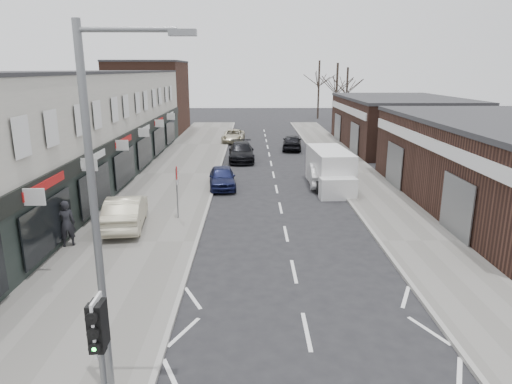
{
  "coord_description": "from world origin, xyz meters",
  "views": [
    {
      "loc": [
        -1.56,
        -9.5,
        7.23
      ],
      "look_at": [
        -1.39,
        7.66,
        2.6
      ],
      "focal_mm": 32.0,
      "sensor_mm": 36.0,
      "label": 1
    }
  ],
  "objects_px": {
    "sedan_on_pavement": "(126,211)",
    "parked_car_left_b": "(241,152)",
    "pedestrian": "(66,223)",
    "parked_car_left_a": "(222,177)",
    "white_van": "(330,170)",
    "street_lamp": "(103,205)",
    "parked_car_right_a": "(321,174)",
    "parked_car_left_c": "(233,136)",
    "traffic_light": "(99,338)",
    "warning_sign": "(177,177)",
    "parked_car_right_b": "(292,142)"
  },
  "relations": [
    {
      "from": "parked_car_right_b",
      "to": "sedan_on_pavement",
      "type": "bearing_deg",
      "value": 71.65
    },
    {
      "from": "pedestrian",
      "to": "parked_car_left_b",
      "type": "bearing_deg",
      "value": -134.18
    },
    {
      "from": "parked_car_right_b",
      "to": "warning_sign",
      "type": "bearing_deg",
      "value": 75.68
    },
    {
      "from": "street_lamp",
      "to": "sedan_on_pavement",
      "type": "height_order",
      "value": "street_lamp"
    },
    {
      "from": "street_lamp",
      "to": "pedestrian",
      "type": "relative_size",
      "value": 4.11
    },
    {
      "from": "pedestrian",
      "to": "parked_car_left_a",
      "type": "height_order",
      "value": "pedestrian"
    },
    {
      "from": "sedan_on_pavement",
      "to": "parked_car_left_b",
      "type": "xyz_separation_m",
      "value": [
        5.02,
        16.46,
        -0.14
      ]
    },
    {
      "from": "warning_sign",
      "to": "parked_car_right_a",
      "type": "distance_m",
      "value": 10.82
    },
    {
      "from": "traffic_light",
      "to": "parked_car_right_a",
      "type": "distance_m",
      "value": 22.37
    },
    {
      "from": "pedestrian",
      "to": "parked_car_left_a",
      "type": "relative_size",
      "value": 0.49
    },
    {
      "from": "sedan_on_pavement",
      "to": "parked_car_left_b",
      "type": "distance_m",
      "value": 17.21
    },
    {
      "from": "sedan_on_pavement",
      "to": "parked_car_left_a",
      "type": "relative_size",
      "value": 1.14
    },
    {
      "from": "parked_car_right_b",
      "to": "parked_car_left_b",
      "type": "bearing_deg",
      "value": 53.9
    },
    {
      "from": "street_lamp",
      "to": "pedestrian",
      "type": "xyz_separation_m",
      "value": [
        -4.67,
        9.14,
        -3.53
      ]
    },
    {
      "from": "parked_car_right_b",
      "to": "traffic_light",
      "type": "bearing_deg",
      "value": 84.71
    },
    {
      "from": "street_lamp",
      "to": "parked_car_left_b",
      "type": "height_order",
      "value": "street_lamp"
    },
    {
      "from": "sedan_on_pavement",
      "to": "parked_car_left_c",
      "type": "distance_m",
      "value": 26.53
    },
    {
      "from": "warning_sign",
      "to": "parked_car_right_a",
      "type": "bearing_deg",
      "value": 41.17
    },
    {
      "from": "parked_car_left_c",
      "to": "parked_car_right_a",
      "type": "height_order",
      "value": "parked_car_right_a"
    },
    {
      "from": "traffic_light",
      "to": "parked_car_left_b",
      "type": "xyz_separation_m",
      "value": [
        2.02,
        29.18,
        -1.69
      ]
    },
    {
      "from": "parked_car_left_b",
      "to": "parked_car_right_b",
      "type": "xyz_separation_m",
      "value": [
        4.58,
        5.14,
        -0.01
      ]
    },
    {
      "from": "sedan_on_pavement",
      "to": "parked_car_left_c",
      "type": "bearing_deg",
      "value": -105.9
    },
    {
      "from": "street_lamp",
      "to": "white_van",
      "type": "relative_size",
      "value": 1.3
    },
    {
      "from": "sedan_on_pavement",
      "to": "parked_car_left_a",
      "type": "bearing_deg",
      "value": -124.79
    },
    {
      "from": "pedestrian",
      "to": "parked_car_left_c",
      "type": "bearing_deg",
      "value": -125.74
    },
    {
      "from": "sedan_on_pavement",
      "to": "parked_car_left_c",
      "type": "relative_size",
      "value": 0.98
    },
    {
      "from": "traffic_light",
      "to": "street_lamp",
      "type": "bearing_deg",
      "value": 95.88
    },
    {
      "from": "warning_sign",
      "to": "parked_car_left_a",
      "type": "xyz_separation_m",
      "value": [
        1.76,
        6.37,
        -1.52
      ]
    },
    {
      "from": "warning_sign",
      "to": "white_van",
      "type": "xyz_separation_m",
      "value": [
        8.56,
        6.51,
        -1.08
      ]
    },
    {
      "from": "warning_sign",
      "to": "parked_car_left_c",
      "type": "relative_size",
      "value": 0.58
    },
    {
      "from": "warning_sign",
      "to": "parked_car_right_b",
      "type": "height_order",
      "value": "warning_sign"
    },
    {
      "from": "pedestrian",
      "to": "parked_car_right_b",
      "type": "bearing_deg",
      "value": -139.71
    },
    {
      "from": "street_lamp",
      "to": "parked_car_right_a",
      "type": "xyz_separation_m",
      "value": [
        7.44,
        19.86,
        -3.89
      ]
    },
    {
      "from": "white_van",
      "to": "pedestrian",
      "type": "distance_m",
      "value": 16.19
    },
    {
      "from": "white_van",
      "to": "parked_car_left_b",
      "type": "bearing_deg",
      "value": 120.54
    },
    {
      "from": "pedestrian",
      "to": "parked_car_right_a",
      "type": "relative_size",
      "value": 0.44
    },
    {
      "from": "pedestrian",
      "to": "parked_car_left_b",
      "type": "distance_m",
      "value": 20.02
    },
    {
      "from": "parked_car_left_a",
      "to": "parked_car_left_c",
      "type": "xyz_separation_m",
      "value": [
        0.0,
        18.57,
        -0.04
      ]
    },
    {
      "from": "parked_car_right_b",
      "to": "white_van",
      "type": "bearing_deg",
      "value": 100.57
    },
    {
      "from": "traffic_light",
      "to": "parked_car_left_b",
      "type": "bearing_deg",
      "value": 86.04
    },
    {
      "from": "street_lamp",
      "to": "parked_car_right_b",
      "type": "height_order",
      "value": "street_lamp"
    },
    {
      "from": "warning_sign",
      "to": "parked_car_right_a",
      "type": "xyz_separation_m",
      "value": [
        8.07,
        7.06,
        -1.47
      ]
    },
    {
      "from": "parked_car_left_a",
      "to": "street_lamp",
      "type": "bearing_deg",
      "value": -98.76
    },
    {
      "from": "parked_car_left_b",
      "to": "street_lamp",
      "type": "bearing_deg",
      "value": -96.24
    },
    {
      "from": "warning_sign",
      "to": "white_van",
      "type": "height_order",
      "value": "warning_sign"
    },
    {
      "from": "parked_car_left_a",
      "to": "parked_car_left_b",
      "type": "height_order",
      "value": "parked_car_left_b"
    },
    {
      "from": "traffic_light",
      "to": "white_van",
      "type": "bearing_deg",
      "value": 69.2
    },
    {
      "from": "pedestrian",
      "to": "parked_car_right_a",
      "type": "bearing_deg",
      "value": -162.78
    },
    {
      "from": "parked_car_right_b",
      "to": "pedestrian",
      "type": "bearing_deg",
      "value": 70.16
    },
    {
      "from": "white_van",
      "to": "parked_car_left_a",
      "type": "relative_size",
      "value": 1.55
    }
  ]
}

